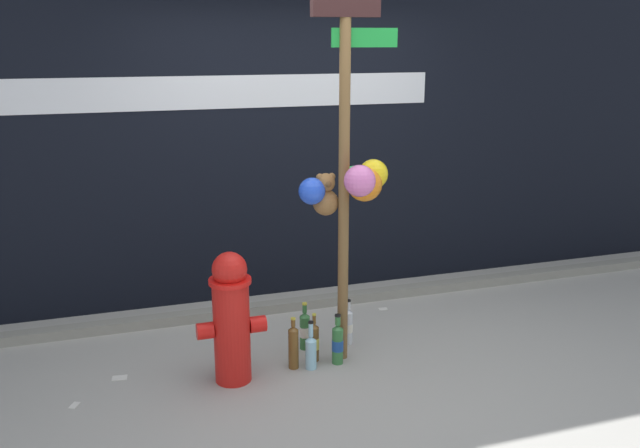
% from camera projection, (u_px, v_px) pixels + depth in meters
% --- Properties ---
extents(ground_plane, '(14.00, 14.00, 0.00)m').
position_uv_depth(ground_plane, '(349.00, 371.00, 4.59)').
color(ground_plane, '#9E9B93').
extents(building_wall, '(10.00, 0.21, 3.89)m').
position_uv_depth(building_wall, '(284.00, 72.00, 5.61)').
color(building_wall, black).
rests_on(building_wall, ground_plane).
extents(curb_strip, '(8.00, 0.12, 0.08)m').
position_uv_depth(curb_strip, '(302.00, 303.00, 5.66)').
color(curb_strip, gray).
rests_on(curb_strip, ground_plane).
extents(memorial_post, '(0.65, 0.52, 2.71)m').
position_uv_depth(memorial_post, '(349.00, 152.00, 4.40)').
color(memorial_post, brown).
rests_on(memorial_post, ground_plane).
extents(fire_hydrant, '(0.46, 0.28, 0.90)m').
position_uv_depth(fire_hydrant, '(231.00, 317.00, 4.36)').
color(fire_hydrant, red).
rests_on(fire_hydrant, ground_plane).
extents(bottle_0, '(0.08, 0.08, 0.37)m').
position_uv_depth(bottle_0, '(338.00, 343.00, 4.67)').
color(bottle_0, '#337038').
rests_on(bottle_0, ground_plane).
extents(bottle_1, '(0.08, 0.08, 0.36)m').
position_uv_depth(bottle_1, '(305.00, 330.00, 4.89)').
color(bottle_1, '#337038').
rests_on(bottle_1, ground_plane).
extents(bottle_2, '(0.08, 0.08, 0.35)m').
position_uv_depth(bottle_2, '(311.00, 351.00, 4.60)').
color(bottle_2, '#93CCE0').
rests_on(bottle_2, ground_plane).
extents(bottle_3, '(0.07, 0.07, 0.35)m').
position_uv_depth(bottle_3, '(348.00, 326.00, 4.97)').
color(bottle_3, silver).
rests_on(bottle_3, ground_plane).
extents(bottle_4, '(0.07, 0.07, 0.36)m').
position_uv_depth(bottle_4, '(314.00, 342.00, 4.71)').
color(bottle_4, brown).
rests_on(bottle_4, ground_plane).
extents(bottle_5, '(0.07, 0.07, 0.38)m').
position_uv_depth(bottle_5, '(293.00, 346.00, 4.60)').
color(bottle_5, brown).
rests_on(bottle_5, ground_plane).
extents(litter_0, '(0.11, 0.08, 0.01)m').
position_uv_depth(litter_0, '(120.00, 378.00, 4.50)').
color(litter_0, silver).
rests_on(litter_0, ground_plane).
extents(litter_1, '(0.08, 0.06, 0.01)m').
position_uv_depth(litter_1, '(383.00, 309.00, 5.65)').
color(litter_1, silver).
rests_on(litter_1, ground_plane).
extents(litter_2, '(0.07, 0.09, 0.01)m').
position_uv_depth(litter_2, '(74.00, 405.00, 4.16)').
color(litter_2, silver).
rests_on(litter_2, ground_plane).
extents(litter_3, '(0.12, 0.08, 0.01)m').
position_uv_depth(litter_3, '(210.00, 319.00, 5.44)').
color(litter_3, tan).
rests_on(litter_3, ground_plane).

